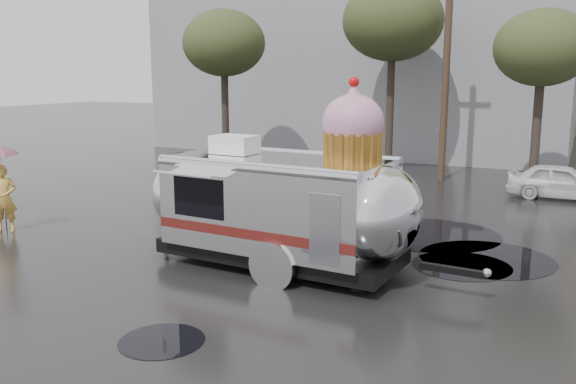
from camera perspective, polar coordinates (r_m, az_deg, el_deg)
The scene contains 14 objects.
ground at distance 13.56m, azimuth -9.52°, elevation -7.28°, with size 120.00×120.00×0.00m, color black.
puddles at distance 16.52m, azimuth 6.74°, elevation -3.84°, with size 11.40×11.19×0.01m.
grey_building at distance 36.38m, azimuth 7.68°, elevation 14.56°, with size 22.00×12.00×13.00m, color gray.
utility_pole at distance 24.95m, azimuth 14.61°, elevation 11.62°, with size 1.60×0.28×9.00m.
tree_left at distance 27.61m, azimuth -6.02°, elevation 13.62°, with size 3.64×3.64×6.95m.
tree_mid at distance 26.61m, azimuth 9.78°, elevation 15.47°, with size 4.20×4.20×8.03m.
tree_right at distance 23.49m, azimuth 22.73°, elevation 12.25°, with size 3.36×3.36×6.42m.
barricade_row at distance 24.52m, azimuth -6.66°, elevation 2.30°, with size 4.30×0.80×1.00m.
airstream_trailer at distance 13.26m, azimuth -0.42°, elevation -0.86°, with size 7.89×3.14×4.25m.
person_left at distance 18.10m, azimuth -25.03°, elevation -0.55°, with size 0.66×0.44×1.83m, color gold.
umbrella_pink at distance 17.94m, azimuth -25.30°, elevation 2.71°, with size 1.18×1.18×2.36m.
person_right at distance 12.17m, azimuth 7.32°, elevation -4.92°, with size 0.86×0.48×1.79m, color black.
umbrella_black at distance 11.92m, azimuth 7.45°, elevation 0.07°, with size 1.26×1.26×2.41m.
tripod at distance 12.83m, azimuth 6.04°, elevation -4.62°, with size 0.54×0.55×1.36m.
Camera 1 is at (7.56, -10.42, 4.24)m, focal length 38.00 mm.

